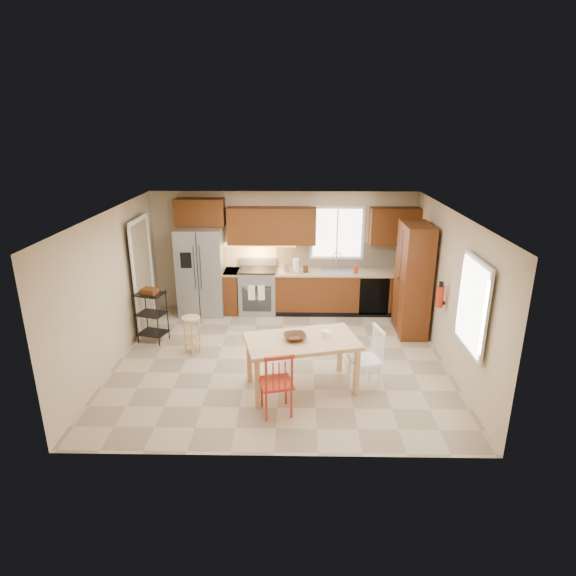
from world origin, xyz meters
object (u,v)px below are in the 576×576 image
at_px(refrigerator, 202,271).
at_px(chair_red, 276,382).
at_px(pantry, 413,280).
at_px(chair_white, 365,359).
at_px(bar_stool, 192,335).
at_px(range_stove, 258,291).
at_px(soap_bottle, 356,268).
at_px(table_bowl, 295,340).
at_px(table_jar, 326,335).
at_px(utility_cart, 152,316).
at_px(fire_extinguisher, 440,297).
at_px(dining_table, 301,364).

height_order(refrigerator, chair_red, refrigerator).
distance_m(pantry, chair_white, 2.43).
distance_m(refrigerator, bar_stool, 1.98).
xyz_separation_m(range_stove, chair_red, (0.54, -3.75, 0.02)).
distance_m(soap_bottle, chair_white, 3.02).
height_order(soap_bottle, table_bowl, soap_bottle).
bearing_deg(table_bowl, pantry, 44.05).
bearing_deg(range_stove, refrigerator, -177.01).
bearing_deg(table_jar, range_stove, 112.56).
bearing_deg(refrigerator, table_bowl, -57.49).
xyz_separation_m(table_bowl, bar_stool, (-1.79, 1.16, -0.47)).
bearing_deg(refrigerator, soap_bottle, -0.45).
height_order(soap_bottle, chair_white, soap_bottle).
bearing_deg(table_jar, refrigerator, 129.17).
bearing_deg(pantry, range_stove, 161.71).
height_order(pantry, table_bowl, pantry).
relative_size(soap_bottle, utility_cart, 0.20).
xyz_separation_m(bar_stool, utility_cart, (-0.82, 0.47, 0.15)).
distance_m(pantry, table_bowl, 3.06).
xyz_separation_m(refrigerator, utility_cart, (-0.67, -1.42, -0.43)).
bearing_deg(chair_red, fire_extinguisher, 19.12).
relative_size(chair_red, chair_white, 1.00).
bearing_deg(table_bowl, bar_stool, 147.03).
bearing_deg(range_stove, soap_bottle, -2.40).
bearing_deg(pantry, dining_table, -134.59).
height_order(range_stove, table_jar, range_stove).
relative_size(pantry, dining_table, 1.29).
xyz_separation_m(pantry, table_bowl, (-2.19, -2.12, -0.25)).
xyz_separation_m(table_jar, bar_stool, (-2.24, 1.06, -0.50)).
xyz_separation_m(pantry, chair_white, (-1.14, -2.07, -0.57)).
bearing_deg(soap_bottle, refrigerator, 179.55).
bearing_deg(fire_extinguisher, table_jar, -153.42).
bearing_deg(soap_bottle, chair_red, -112.08).
bearing_deg(pantry, soap_bottle, 136.55).
bearing_deg(soap_bottle, utility_cart, -160.10).
height_order(range_stove, dining_table, range_stove).
relative_size(fire_extinguisher, dining_table, 0.22).
xyz_separation_m(range_stove, pantry, (2.98, -0.99, 0.59)).
xyz_separation_m(refrigerator, table_jar, (2.40, -2.94, -0.08)).
relative_size(range_stove, bar_stool, 1.39).
relative_size(chair_red, table_jar, 6.61).
height_order(dining_table, chair_red, chair_red).
bearing_deg(soap_bottle, bar_stool, -148.44).
relative_size(table_bowl, table_jar, 2.28).
distance_m(soap_bottle, bar_stool, 3.61).
bearing_deg(table_bowl, fire_extinguisher, 24.09).
distance_m(chair_white, table_jar, 0.69).
relative_size(pantry, chair_white, 2.20).
xyz_separation_m(pantry, dining_table, (-2.09, -2.12, -0.65)).
distance_m(chair_red, bar_stool, 2.38).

